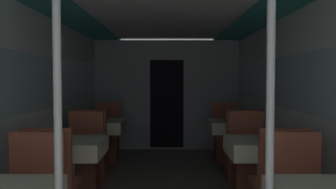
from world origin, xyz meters
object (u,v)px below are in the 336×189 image
object	(u,v)px
chair_left_far_1	(82,169)
chair_right_far_1	(247,168)
dining_table_right_2	(231,128)
chair_left_near_2	(91,159)
chair_right_near_2	(238,159)
dining_table_left_2	(99,128)
support_pole_right_0	(268,137)
dining_table_left_1	(69,150)
chair_right_far_2	(225,143)
chair_left_far_2	(106,143)
support_pole_left_0	(56,137)
dining_table_right_1	(260,150)

from	to	relation	value
chair_left_far_1	chair_right_far_1	bearing A→B (deg)	-180.00
chair_right_far_1	dining_table_right_2	size ratio (longest dim) A/B	1.30
chair_left_far_1	dining_table_right_2	size ratio (longest dim) A/B	1.30
chair_left_far_1	dining_table_right_2	bearing A→B (deg)	-150.05
chair_left_near_2	chair_right_near_2	bearing A→B (deg)	0.00
dining_table_left_2	dining_table_right_2	world-z (taller)	same
support_pole_right_0	dining_table_left_2	bearing A→B (deg)	114.61
chair_left_near_2	dining_table_right_2	world-z (taller)	chair_left_near_2
dining_table_left_1	dining_table_left_2	bearing A→B (deg)	90.00
chair_left_near_2	chair_right_far_2	world-z (taller)	same
chair_left_near_2	support_pole_right_0	xyz separation A→B (m)	(1.58, -2.86, 0.75)
chair_left_far_2	dining_table_left_1	bearing A→B (deg)	90.00
support_pole_left_0	dining_table_left_1	size ratio (longest dim) A/B	2.81
chair_left_far_1	dining_table_right_1	size ratio (longest dim) A/B	1.30
support_pole_left_0	dining_table_right_1	xyz separation A→B (m)	(1.58, 1.73, -0.41)
dining_table_left_2	support_pole_right_0	distance (m)	3.82
dining_table_left_1	chair_left_far_2	distance (m)	2.34
support_pole_right_0	chair_left_far_1	bearing A→B (deg)	124.31
chair_left_near_2	dining_table_left_1	bearing A→B (deg)	-90.00
dining_table_left_1	chair_left_far_2	world-z (taller)	chair_left_far_2
chair_left_far_2	chair_right_near_2	distance (m)	2.30
chair_left_far_2	dining_table_left_2	bearing A→B (deg)	90.00
chair_left_near_2	support_pole_right_0	world-z (taller)	support_pole_right_0
support_pole_left_0	dining_table_left_1	xyz separation A→B (m)	(-0.39, 1.73, -0.41)
support_pole_left_0	chair_left_near_2	size ratio (longest dim) A/B	2.17
dining_table_left_2	chair_left_near_2	distance (m)	0.68
dining_table_right_1	chair_right_near_2	world-z (taller)	chair_right_near_2
chair_left_far_1	chair_left_near_2	distance (m)	0.54
support_pole_left_0	support_pole_right_0	xyz separation A→B (m)	(1.19, 0.00, 0.00)
chair_right_far_2	dining_table_left_2	bearing A→B (deg)	16.72
chair_right_near_2	chair_right_far_2	distance (m)	1.18
dining_table_left_1	dining_table_right_2	size ratio (longest dim) A/B	1.00
dining_table_right_2	chair_left_near_2	bearing A→B (deg)	-163.28
chair_right_far_2	dining_table_left_1	bearing A→B (deg)	49.65
dining_table_right_1	dining_table_right_2	size ratio (longest dim) A/B	1.00
dining_table_right_2	chair_right_far_2	xyz separation A→B (m)	(-0.00, 0.59, -0.34)
dining_table_left_2	chair_left_far_1	bearing A→B (deg)	-90.00
dining_table_right_1	chair_right_far_1	world-z (taller)	chair_right_far_1
chair_left_far_2	chair_right_far_1	distance (m)	2.62
chair_left_far_1	dining_table_left_2	bearing A→B (deg)	-90.00
chair_right_far_1	dining_table_right_2	xyz separation A→B (m)	(0.00, 1.13, 0.34)
chair_left_far_1	chair_left_far_2	size ratio (longest dim) A/B	1.00
dining_table_left_2	chair_right_far_1	bearing A→B (deg)	-29.95
chair_right_far_1	chair_right_far_2	distance (m)	1.73
chair_left_near_2	chair_right_near_2	size ratio (longest dim) A/B	1.00
dining_table_right_2	chair_right_far_2	world-z (taller)	chair_right_far_2
chair_left_near_2	support_pole_right_0	bearing A→B (deg)	-61.06
support_pole_left_0	chair_right_far_2	bearing A→B (deg)	68.64
dining_table_left_2	chair_right_far_2	size ratio (longest dim) A/B	0.77
chair_left_near_2	dining_table_right_2	distance (m)	2.08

